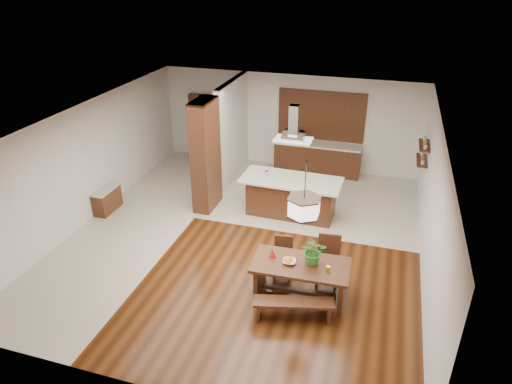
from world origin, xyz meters
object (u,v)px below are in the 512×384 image
(kitchen_island, at_px, (291,196))
(dining_chair_right, at_px, (328,261))
(microwave, at_px, (293,136))
(dining_chair_left, at_px, (283,258))
(island_cup, at_px, (308,181))
(dining_table, at_px, (300,272))
(foliage_plant, at_px, (314,251))
(dining_bench, at_px, (293,310))
(range_hood, at_px, (294,123))
(hallway_console, at_px, (107,200))
(fruit_bowl, at_px, (289,262))
(pendant_lantern, at_px, (305,194))

(kitchen_island, bearing_deg, dining_chair_right, -60.32)
(dining_chair_right, distance_m, microwave, 5.67)
(dining_chair_left, bearing_deg, island_cup, 81.88)
(kitchen_island, bearing_deg, dining_table, -72.12)
(foliage_plant, xyz_separation_m, kitchen_island, (-1.10, 3.01, -0.51))
(dining_table, xyz_separation_m, dining_bench, (0.02, -0.66, -0.36))
(foliage_plant, bearing_deg, microwave, 106.27)
(island_cup, bearing_deg, dining_bench, -82.37)
(range_hood, height_order, island_cup, range_hood)
(dining_table, bearing_deg, microwave, 104.09)
(dining_bench, distance_m, microwave, 6.78)
(hallway_console, bearing_deg, fruit_bowl, -20.25)
(dining_chair_right, relative_size, kitchen_island, 0.41)
(microwave, bearing_deg, dining_chair_left, -70.20)
(dining_table, bearing_deg, foliage_plant, 21.17)
(fruit_bowl, bearing_deg, hallway_console, 159.75)
(island_cup, bearing_deg, dining_chair_left, -90.44)
(dining_bench, height_order, fruit_bowl, fruit_bowl)
(foliage_plant, xyz_separation_m, fruit_bowl, (-0.43, -0.13, -0.24))
(range_hood, bearing_deg, microwave, 101.95)
(foliage_plant, bearing_deg, hallway_console, 162.31)
(dining_chair_left, xyz_separation_m, range_hood, (-0.41, 2.55, 2.03))
(dining_bench, xyz_separation_m, range_hood, (-0.91, 3.76, 2.26))
(hallway_console, distance_m, pendant_lantern, 6.14)
(dining_table, distance_m, pendant_lantern, 1.68)
(fruit_bowl, bearing_deg, dining_bench, -68.74)
(dining_table, xyz_separation_m, pendant_lantern, (0.00, 0.00, 1.68))
(pendant_lantern, distance_m, range_hood, 3.23)
(dining_table, bearing_deg, dining_chair_right, 52.82)
(dining_chair_right, height_order, fruit_bowl, dining_chair_right)
(dining_bench, relative_size, dining_chair_left, 1.69)
(dining_table, height_order, kitchen_island, kitchen_island)
(foliage_plant, bearing_deg, island_cup, 103.23)
(foliage_plant, xyz_separation_m, microwave, (-1.69, 5.80, 0.08))
(foliage_plant, bearing_deg, range_hood, 110.10)
(dining_chair_right, bearing_deg, fruit_bowl, -141.82)
(dining_bench, bearing_deg, foliage_plant, 75.64)
(island_cup, bearing_deg, range_hood, 162.83)
(microwave, bearing_deg, dining_table, -66.68)
(dining_bench, distance_m, fruit_bowl, 0.89)
(foliage_plant, distance_m, microwave, 6.04)
(hallway_console, xyz_separation_m, range_hood, (4.62, 1.19, 2.15))
(hallway_console, distance_m, fruit_bowl, 5.66)
(dining_chair_right, relative_size, range_hood, 1.14)
(dining_table, xyz_separation_m, kitchen_island, (-0.89, 3.09, -0.03))
(dining_chair_left, relative_size, island_cup, 6.87)
(dining_table, distance_m, range_hood, 3.74)
(dining_chair_right, relative_size, foliage_plant, 1.92)
(dining_table, height_order, fruit_bowl, fruit_bowl)
(fruit_bowl, height_order, island_cup, island_cup)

